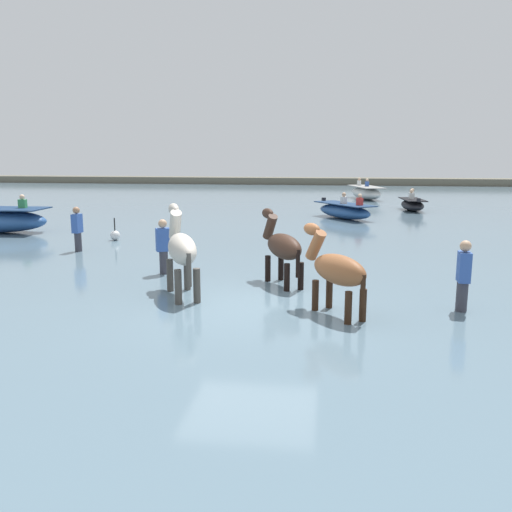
{
  "coord_description": "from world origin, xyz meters",
  "views": [
    {
      "loc": [
        1.4,
        -9.56,
        3.15
      ],
      "look_at": [
        -0.23,
        2.26,
        0.84
      ],
      "focal_mm": 37.52,
      "sensor_mm": 36.0,
      "label": 1
    }
  ],
  "objects": [
    {
      "name": "boat_far_offshore",
      "position": [
        5.46,
        17.64,
        0.63
      ],
      "size": [
        1.15,
        2.62,
        1.05
      ],
      "color": "black",
      "rests_on": "water_surface"
    },
    {
      "name": "horse_flank_dark_bay",
      "position": [
        0.43,
        1.68,
        1.14
      ],
      "size": [
        1.18,
        1.66,
        1.92
      ],
      "color": "#382319",
      "rests_on": "ground"
    },
    {
      "name": "horse_lead_pinto",
      "position": [
        -1.47,
        0.49,
        1.25
      ],
      "size": [
        1.14,
        1.89,
        2.11
      ],
      "color": "beige",
      "rests_on": "ground"
    },
    {
      "name": "boat_far_inshore",
      "position": [
        3.61,
        24.11,
        0.73
      ],
      "size": [
        2.28,
        4.04,
        1.26
      ],
      "color": "silver",
      "rests_on": "water_surface"
    },
    {
      "name": "person_wading_close",
      "position": [
        -5.78,
        4.84,
        0.87
      ],
      "size": [
        0.22,
        0.33,
        1.63
      ],
      "color": "#383842",
      "rests_on": "ground"
    },
    {
      "name": "boat_mid_outer",
      "position": [
        2.05,
        13.89,
        0.67
      ],
      "size": [
        2.81,
        3.32,
        1.13
      ],
      "color": "#28518E",
      "rests_on": "water_surface"
    },
    {
      "name": "person_onlooker_left",
      "position": [
        3.8,
        0.14,
        0.87
      ],
      "size": [
        0.21,
        0.33,
        1.63
      ],
      "color": "#383842",
      "rests_on": "ground"
    },
    {
      "name": "ground_plane",
      "position": [
        0.0,
        0.0,
        0.0
      ],
      "size": [
        120.0,
        120.0,
        0.0
      ],
      "primitive_type": "plane",
      "color": "#756B56"
    },
    {
      "name": "channel_buoy",
      "position": [
        -5.51,
        6.9,
        0.5
      ],
      "size": [
        0.32,
        0.32,
        0.73
      ],
      "color": "silver",
      "rests_on": "water_surface"
    },
    {
      "name": "person_onlooker_right",
      "position": [
        -2.43,
        2.35,
        0.87
      ],
      "size": [
        0.38,
        0.33,
        1.63
      ],
      "color": "#383842",
      "rests_on": "ground"
    },
    {
      "name": "far_shoreline",
      "position": [
        0.0,
        39.43,
        0.47
      ],
      "size": [
        80.0,
        2.4,
        0.94
      ],
      "primitive_type": "cube",
      "color": "#605B4C",
      "rests_on": "ground"
    },
    {
      "name": "water_surface",
      "position": [
        0.0,
        10.0,
        0.17
      ],
      "size": [
        90.0,
        90.0,
        0.34
      ],
      "primitive_type": "cube",
      "color": "slate",
      "rests_on": "ground"
    },
    {
      "name": "horse_trailing_chestnut",
      "position": [
        1.55,
        -0.37,
        1.11
      ],
      "size": [
        1.3,
        1.55,
        1.88
      ],
      "color": "brown",
      "rests_on": "ground"
    }
  ]
}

